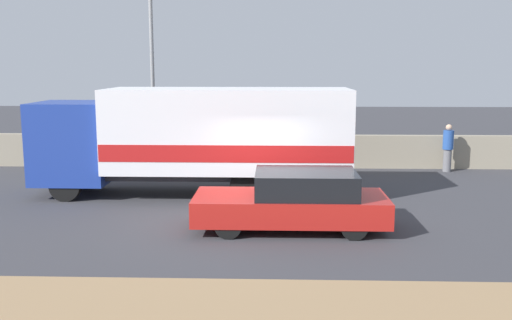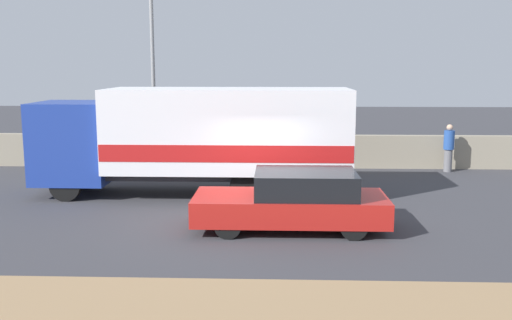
% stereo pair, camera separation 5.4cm
% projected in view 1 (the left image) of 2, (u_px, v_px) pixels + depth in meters
% --- Properties ---
extents(ground_plane, '(80.00, 80.00, 0.00)m').
position_uv_depth(ground_plane, '(261.00, 222.00, 14.00)').
color(ground_plane, '#38383D').
extents(stone_wall_backdrop, '(60.00, 0.35, 1.23)m').
position_uv_depth(stone_wall_backdrop, '(266.00, 151.00, 21.48)').
color(stone_wall_backdrop, gray).
rests_on(stone_wall_backdrop, ground_plane).
extents(street_lamp, '(0.56, 0.28, 7.84)m').
position_uv_depth(street_lamp, '(152.00, 46.00, 20.47)').
color(street_lamp, gray).
rests_on(street_lamp, ground_plane).
extents(box_truck, '(9.17, 2.50, 3.15)m').
position_uv_depth(box_truck, '(202.00, 137.00, 16.68)').
color(box_truck, navy).
rests_on(box_truck, ground_plane).
extents(car_hatchback, '(4.49, 1.83, 1.38)m').
position_uv_depth(car_hatchback, '(295.00, 201.00, 13.30)').
color(car_hatchback, '#B21E19').
rests_on(car_hatchback, ground_plane).
extents(pedestrian, '(0.37, 0.37, 1.72)m').
position_uv_depth(pedestrian, '(448.00, 147.00, 20.55)').
color(pedestrian, slate).
rests_on(pedestrian, ground_plane).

